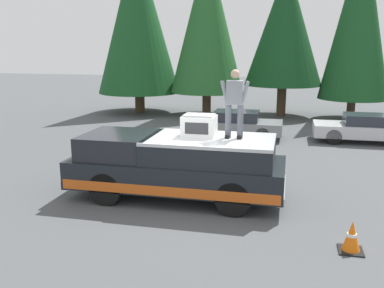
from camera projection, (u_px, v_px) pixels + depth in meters
The scene contains 11 objects.
ground_plane at pixel (195, 206), 10.54m from camera, with size 90.00×90.00×0.00m, color #4C4F51.
pickup_truck at pixel (177, 166), 10.91m from camera, with size 2.01×5.54×1.65m.
compressor_unit at pixel (199, 125), 10.68m from camera, with size 0.65×0.84×0.56m.
person_on_truck_bed at pixel (235, 102), 10.34m from camera, with size 0.29×0.72×1.69m.
parked_car_silver at pixel (366, 128), 17.38m from camera, with size 1.64×4.10×1.16m.
parked_car_grey at pixel (235, 124), 18.28m from camera, with size 1.64×4.10×1.16m.
traffic_cone at pixel (352, 237), 8.14m from camera, with size 0.47×0.47×0.62m.
conifer_left at pixel (359, 15), 21.76m from camera, with size 3.62×3.62×9.82m.
conifer_center_left at pixel (285, 26), 23.00m from camera, with size 4.26×4.26×8.21m.
conifer_center_right at pixel (207, 20), 23.13m from camera, with size 4.07×4.07×9.20m.
conifer_right at pixel (138, 18), 24.15m from camera, with size 4.76×4.76×9.76m.
Camera 1 is at (-9.68, -2.15, 3.89)m, focal length 39.52 mm.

